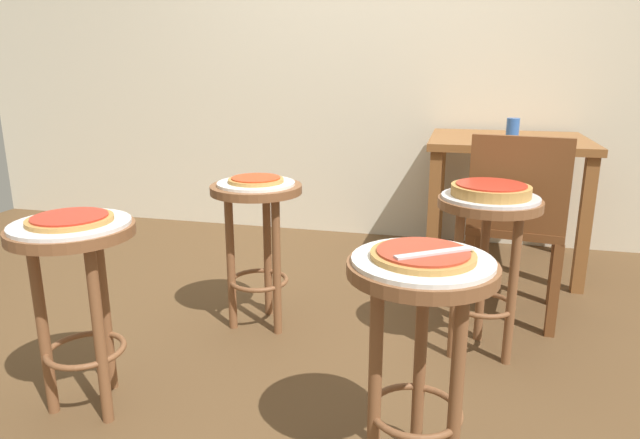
# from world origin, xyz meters

# --- Properties ---
(ground_plane) EXTENTS (6.00, 6.00, 0.00)m
(ground_plane) POSITION_xyz_m (0.00, 0.00, 0.00)
(ground_plane) COLOR brown
(back_wall) EXTENTS (6.00, 0.10, 3.00)m
(back_wall) POSITION_xyz_m (0.00, 1.65, 1.50)
(back_wall) COLOR beige
(back_wall) RESTS_ON ground_plane
(stool_foreground) EXTENTS (0.39, 0.39, 0.64)m
(stool_foreground) POSITION_xyz_m (0.45, -0.74, 0.48)
(stool_foreground) COLOR brown
(stool_foreground) RESTS_ON ground_plane
(serving_plate_foreground) EXTENTS (0.36, 0.36, 0.01)m
(serving_plate_foreground) POSITION_xyz_m (0.45, -0.74, 0.65)
(serving_plate_foreground) COLOR white
(serving_plate_foreground) RESTS_ON stool_foreground
(pizza_foreground) EXTENTS (0.27, 0.27, 0.02)m
(pizza_foreground) POSITION_xyz_m (0.45, -0.74, 0.66)
(pizza_foreground) COLOR #B78442
(pizza_foreground) RESTS_ON serving_plate_foreground
(stool_middle) EXTENTS (0.39, 0.39, 0.64)m
(stool_middle) POSITION_xyz_m (-0.64, -0.66, 0.48)
(stool_middle) COLOR brown
(stool_middle) RESTS_ON ground_plane
(serving_plate_middle) EXTENTS (0.36, 0.36, 0.01)m
(serving_plate_middle) POSITION_xyz_m (-0.64, -0.66, 0.65)
(serving_plate_middle) COLOR silver
(serving_plate_middle) RESTS_ON stool_middle
(pizza_middle) EXTENTS (0.26, 0.26, 0.02)m
(pizza_middle) POSITION_xyz_m (-0.64, -0.66, 0.66)
(pizza_middle) COLOR #B78442
(pizza_middle) RESTS_ON serving_plate_middle
(stool_leftside) EXTENTS (0.39, 0.39, 0.64)m
(stool_leftside) POSITION_xyz_m (0.65, 0.05, 0.48)
(stool_leftside) COLOR brown
(stool_leftside) RESTS_ON ground_plane
(serving_plate_leftside) EXTENTS (0.36, 0.36, 0.01)m
(serving_plate_leftside) POSITION_xyz_m (0.65, 0.05, 0.65)
(serving_plate_leftside) COLOR silver
(serving_plate_leftside) RESTS_ON stool_leftside
(pizza_leftside) EXTENTS (0.29, 0.29, 0.05)m
(pizza_leftside) POSITION_xyz_m (0.65, 0.05, 0.67)
(pizza_leftside) COLOR #B78442
(pizza_leftside) RESTS_ON serving_plate_leftside
(stool_rear) EXTENTS (0.39, 0.39, 0.64)m
(stool_rear) POSITION_xyz_m (-0.30, 0.07, 0.48)
(stool_rear) COLOR brown
(stool_rear) RESTS_ON ground_plane
(serving_plate_rear) EXTENTS (0.33, 0.33, 0.01)m
(serving_plate_rear) POSITION_xyz_m (-0.30, 0.07, 0.65)
(serving_plate_rear) COLOR white
(serving_plate_rear) RESTS_ON stool_rear
(pizza_rear) EXTENTS (0.23, 0.23, 0.02)m
(pizza_rear) POSITION_xyz_m (-0.30, 0.07, 0.66)
(pizza_rear) COLOR #B78442
(pizza_rear) RESTS_ON serving_plate_rear
(dining_table) EXTENTS (0.84, 0.77, 0.74)m
(dining_table) POSITION_xyz_m (0.78, 1.17, 0.62)
(dining_table) COLOR brown
(dining_table) RESTS_ON ground_plane
(cup_near_edge) EXTENTS (0.07, 0.07, 0.11)m
(cup_near_edge) POSITION_xyz_m (0.79, 1.07, 0.80)
(cup_near_edge) COLOR #3360B2
(cup_near_edge) RESTS_ON dining_table
(condiment_shaker) EXTENTS (0.04, 0.04, 0.07)m
(condiment_shaker) POSITION_xyz_m (0.80, 1.17, 0.78)
(condiment_shaker) COLOR white
(condiment_shaker) RESTS_ON dining_table
(wooden_chair) EXTENTS (0.45, 0.45, 0.85)m
(wooden_chair) POSITION_xyz_m (0.79, 0.42, 0.47)
(wooden_chair) COLOR brown
(wooden_chair) RESTS_ON ground_plane
(pizza_server_knife) EXTENTS (0.19, 0.15, 0.01)m
(pizza_server_knife) POSITION_xyz_m (0.48, -0.76, 0.68)
(pizza_server_knife) COLOR silver
(pizza_server_knife) RESTS_ON pizza_foreground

